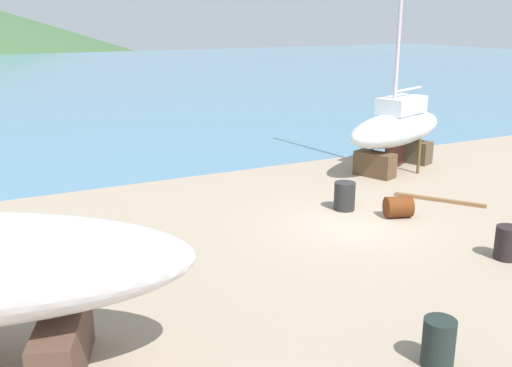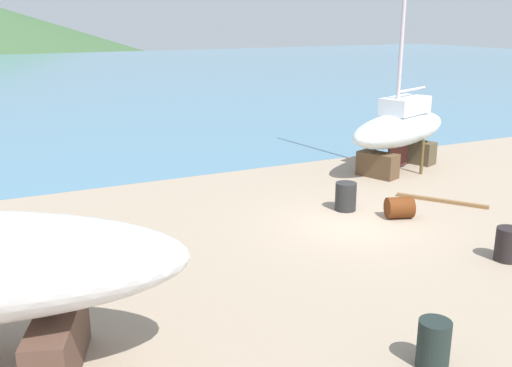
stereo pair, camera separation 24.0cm
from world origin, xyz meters
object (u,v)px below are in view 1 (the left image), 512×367
barrel_tar_black (439,342)px  barrel_blue_faded (398,207)px  barrel_rust_near (507,243)px  barrel_rust_mid (345,196)px  sailboat_far_slipway (397,129)px

barrel_tar_black → barrel_blue_faded: 7.96m
barrel_rust_near → barrel_tar_black: barrel_tar_black is taller
barrel_rust_near → barrel_blue_faded: barrel_rust_near is taller
barrel_rust_near → barrel_blue_faded: 3.77m
barrel_rust_mid → barrel_blue_faded: barrel_rust_mid is taller
barrel_rust_near → barrel_rust_mid: barrel_rust_mid is taller
sailboat_far_slipway → barrel_tar_black: size_ratio=12.60×
sailboat_far_slipway → barrel_tar_black: (-8.39, -11.18, -1.20)m
barrel_blue_faded → barrel_rust_near: bearing=-85.0°
barrel_rust_near → barrel_rust_mid: 5.28m
barrel_tar_black → barrel_rust_mid: (3.56, 7.84, 0.01)m
barrel_rust_near → barrel_rust_mid: bearing=105.2°
barrel_rust_near → barrel_tar_black: bearing=-151.0°
sailboat_far_slipway → barrel_rust_near: size_ratio=12.96×
barrel_rust_near → barrel_rust_mid: (-1.38, 5.10, 0.02)m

